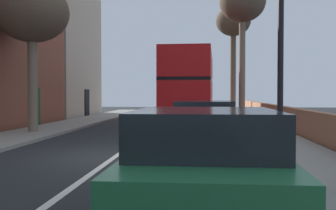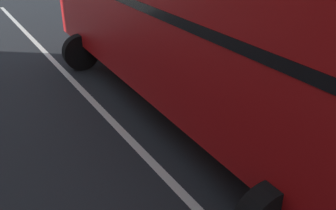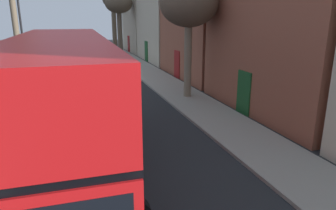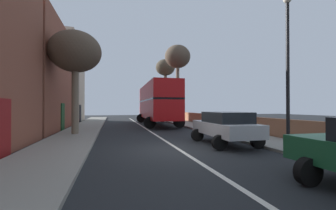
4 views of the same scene
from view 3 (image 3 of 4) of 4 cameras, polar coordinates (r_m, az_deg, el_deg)
ground_plane at (r=22.75m, az=-13.94°, el=3.92°), size 84.00×84.00×0.00m
road_centre_line at (r=22.75m, az=-13.94°, el=3.93°), size 0.16×54.00×0.01m
sidewalk_left at (r=23.57m, az=-1.97°, el=4.95°), size 2.60×60.00×0.12m
sidewalk_right at (r=22.94m, az=-26.23°, el=2.97°), size 2.60×60.00×0.12m
terraced_houses_left at (r=23.63m, az=7.25°, el=15.92°), size 4.07×47.62×10.84m
double_decker_bus at (r=9.63m, az=-18.78°, el=1.61°), size 3.79×11.15×4.06m
parked_car_green_right_0 at (r=28.69m, az=-20.09°, el=7.71°), size 2.53×4.11×1.58m
parked_car_red_left_1 at (r=39.83m, az=-12.42°, el=10.42°), size 2.48×4.16×1.62m
parked_car_silver_right_3 at (r=22.04m, az=-20.49°, el=5.37°), size 2.49×4.12×1.56m
street_tree_left_0 at (r=17.57m, az=3.87°, el=18.07°), size 3.21×3.21×6.50m
street_tree_left_2 at (r=38.37m, az=-9.10°, el=17.76°), size 3.24×3.24×7.12m
street_tree_left_4 at (r=43.51m, az=-10.10°, el=18.07°), size 2.75×2.75×7.67m
lamppost_right at (r=23.81m, az=-25.47°, el=12.64°), size 0.32×0.32×6.31m
litter_bin_right at (r=33.40m, az=-24.70°, el=7.85°), size 0.55×0.55×1.07m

